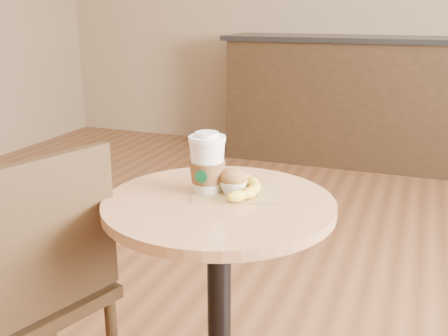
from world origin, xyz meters
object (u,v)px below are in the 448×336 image
object	(u,v)px
chair_left	(36,289)
banana	(238,186)
cafe_table	(219,277)
muffin	(233,181)
coffee_cup	(207,166)

from	to	relation	value
chair_left	banana	world-z (taller)	chair_left
cafe_table	chair_left	distance (m)	0.52
chair_left	muffin	distance (m)	0.64
chair_left	coffee_cup	distance (m)	0.60
chair_left	muffin	world-z (taller)	chair_left
chair_left	banana	distance (m)	0.64
cafe_table	chair_left	size ratio (longest dim) A/B	0.83
cafe_table	chair_left	xyz separation A→B (m)	(-0.47, -0.23, -0.01)
chair_left	cafe_table	bearing A→B (deg)	133.34
coffee_cup	banana	xyz separation A→B (m)	(0.08, 0.03, -0.06)
cafe_table	chair_left	world-z (taller)	chair_left
muffin	chair_left	bearing A→B (deg)	-150.00
cafe_table	banana	world-z (taller)	banana
coffee_cup	muffin	bearing A→B (deg)	3.90
cafe_table	coffee_cup	distance (m)	0.33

